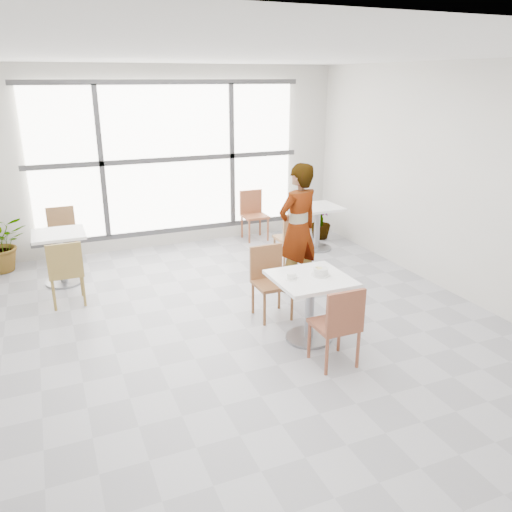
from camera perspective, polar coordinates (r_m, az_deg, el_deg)
name	(u,v)px	position (r m, az deg, el deg)	size (l,w,h in m)	color
floor	(246,328)	(6.06, -1.11, -8.08)	(7.00, 7.00, 0.00)	#9E9EA5
ceiling	(244,55)	(5.39, -1.33, 21.55)	(7.00, 7.00, 0.00)	white
wall_back	(168,159)	(8.83, -9.74, 10.65)	(6.00, 6.00, 0.00)	silver
wall_front	(512,361)	(2.80, 26.69, -10.40)	(6.00, 6.00, 0.00)	silver
wall_right	(461,183)	(7.18, 21.88, 7.59)	(7.00, 7.00, 0.00)	silver
window	(169,159)	(8.77, -9.64, 10.60)	(4.60, 0.07, 2.52)	white
main_table	(310,296)	(5.64, 6.05, -4.48)	(0.80, 0.80, 0.75)	white
chair_near	(339,322)	(5.16, 9.24, -7.28)	(0.42, 0.42, 0.87)	brown
chair_far	(270,276)	(6.22, 1.52, -2.30)	(0.42, 0.42, 0.87)	brown
oatmeal_bowl	(321,271)	(5.60, 7.22, -1.71)	(0.21, 0.21, 0.09)	silver
coffee_cup	(291,277)	(5.46, 3.91, -2.31)	(0.16, 0.13, 0.07)	white
person	(298,229)	(6.83, 4.70, 3.01)	(0.64, 0.42, 1.76)	black
bg_table_left	(61,251)	(7.68, -20.98, 0.56)	(0.70, 0.70, 0.75)	white
bg_table_right	(317,221)	(8.72, 6.85, 3.87)	(0.70, 0.70, 0.75)	white
bg_chair_left_near	(66,269)	(6.89, -20.47, -1.38)	(0.42, 0.42, 0.87)	olive
bg_chair_left_far	(63,231)	(8.60, -20.79, 2.61)	(0.42, 0.42, 0.87)	olive
bg_chair_right_near	(292,235)	(7.85, 4.09, 2.33)	(0.42, 0.42, 0.87)	#92653D
bg_chair_right_far	(253,211)	(9.26, -0.33, 5.00)	(0.42, 0.42, 0.87)	#9A5434
plant_left	(0,244)	(8.57, -26.64, 1.24)	(0.78, 0.67, 0.86)	#5D8D44
plant_right	(321,221)	(9.36, 7.22, 3.92)	(0.37, 0.37, 0.66)	#567F46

